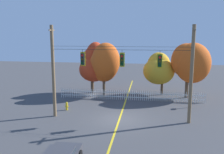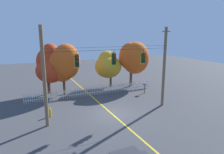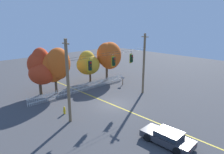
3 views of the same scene
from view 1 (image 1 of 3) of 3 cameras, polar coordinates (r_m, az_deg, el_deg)
ground at (r=22.31m, az=1.70°, el=-9.65°), size 80.00×80.00×0.00m
lane_centerline_stripe at (r=22.31m, az=1.70°, el=-9.64°), size 0.16×36.00×0.01m
signal_support_span at (r=21.25m, az=1.76°, el=1.00°), size 12.18×1.10×8.21m
traffic_signal_southbound_primary at (r=21.72m, az=-6.76°, el=4.13°), size 0.43×0.38×1.44m
traffic_signal_northbound_primary at (r=21.10m, az=2.30°, el=3.96°), size 0.43×0.38×1.46m
traffic_signal_northbound_secondary at (r=21.01m, az=10.88°, el=3.62°), size 0.43×0.38×1.50m
white_picket_fence at (r=28.26m, az=4.26°, el=-4.18°), size 16.34×0.06×1.12m
autumn_maple_near_fence at (r=31.15m, az=-4.05°, el=3.06°), size 3.58×3.88×6.40m
autumn_maple_mid at (r=29.75m, az=-1.70°, el=3.15°), size 3.81×3.91×6.40m
autumn_oak_far_east at (r=30.66m, az=10.66°, el=1.72°), size 3.77×3.70×5.21m
autumn_maple_far_west at (r=29.58m, az=17.49°, el=3.25°), size 4.40×3.49×6.45m
fire_hydrant at (r=25.10m, az=-10.33°, el=-6.57°), size 0.38×0.22×0.82m
roadside_mailbox at (r=26.46m, az=17.36°, el=-4.45°), size 0.25×0.44×1.34m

